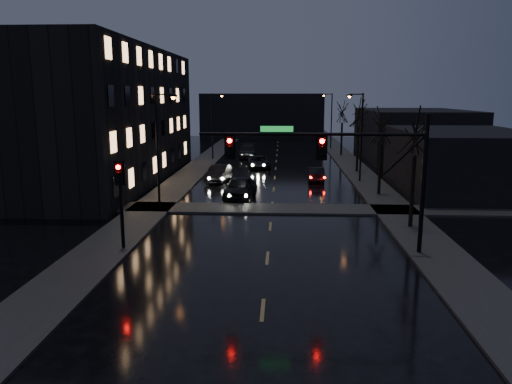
# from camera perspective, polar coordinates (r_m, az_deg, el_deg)

# --- Properties ---
(ground) EXTENTS (160.00, 160.00, 0.00)m
(ground) POSITION_cam_1_polar(r_m,az_deg,el_deg) (17.33, 0.50, -16.05)
(ground) COLOR black
(ground) RESTS_ON ground
(sidewalk_left) EXTENTS (3.00, 140.00, 0.12)m
(sidewalk_left) POSITION_cam_1_polar(r_m,az_deg,el_deg) (51.83, -7.24, 2.33)
(sidewalk_left) COLOR #2D2D2B
(sidewalk_left) RESTS_ON ground
(sidewalk_right) EXTENTS (3.00, 140.00, 0.12)m
(sidewalk_right) POSITION_cam_1_polar(r_m,az_deg,el_deg) (51.61, 11.69, 2.15)
(sidewalk_right) COLOR #2D2D2B
(sidewalk_right) RESTS_ON ground
(sidewalk_cross) EXTENTS (40.00, 3.00, 0.12)m
(sidewalk_cross) POSITION_cam_1_polar(r_m,az_deg,el_deg) (34.81, 1.82, -1.92)
(sidewalk_cross) COLOR #2D2D2B
(sidewalk_cross) RESTS_ON ground
(apartment_block) EXTENTS (12.00, 30.00, 12.00)m
(apartment_block) POSITION_cam_1_polar(r_m,az_deg,el_deg) (48.57, -17.90, 8.34)
(apartment_block) COLOR black
(apartment_block) RESTS_ON ground
(commercial_right_near) EXTENTS (10.00, 14.00, 5.00)m
(commercial_right_near) POSITION_cam_1_polar(r_m,az_deg,el_deg) (44.32, 22.56, 3.26)
(commercial_right_near) COLOR black
(commercial_right_near) RESTS_ON ground
(commercial_right_far) EXTENTS (12.00, 18.00, 6.00)m
(commercial_right_far) POSITION_cam_1_polar(r_m,az_deg,el_deg) (65.66, 17.49, 6.33)
(commercial_right_far) COLOR black
(commercial_right_far) RESTS_ON ground
(far_block) EXTENTS (22.00, 10.00, 8.00)m
(far_block) POSITION_cam_1_polar(r_m,az_deg,el_deg) (93.56, 0.75, 8.74)
(far_block) COLOR black
(far_block) RESTS_ON ground
(signal_mast) EXTENTS (11.11, 0.41, 7.00)m
(signal_mast) POSITION_cam_1_polar(r_m,az_deg,el_deg) (24.80, 10.38, 3.89)
(signal_mast) COLOR black
(signal_mast) RESTS_ON ground
(signal_pole_left) EXTENTS (0.35, 0.41, 4.53)m
(signal_pole_left) POSITION_cam_1_polar(r_m,az_deg,el_deg) (26.19, -15.22, -0.06)
(signal_pole_left) COLOR black
(signal_pole_left) RESTS_ON ground
(tree_near) EXTENTS (3.52, 3.52, 8.08)m
(tree_near) POSITION_cam_1_polar(r_m,az_deg,el_deg) (30.45, 17.86, 7.41)
(tree_near) COLOR black
(tree_near) RESTS_ON ground
(tree_mid_a) EXTENTS (3.30, 3.30, 7.58)m
(tree_mid_a) POSITION_cam_1_polar(r_m,az_deg,el_deg) (40.21, 14.21, 7.82)
(tree_mid_a) COLOR black
(tree_mid_a) RESTS_ON ground
(tree_mid_b) EXTENTS (3.74, 3.74, 8.59)m
(tree_mid_b) POSITION_cam_1_polar(r_m,az_deg,el_deg) (52.00, 11.71, 9.47)
(tree_mid_b) COLOR black
(tree_mid_b) RESTS_ON ground
(tree_far) EXTENTS (3.43, 3.43, 7.88)m
(tree_far) POSITION_cam_1_polar(r_m,az_deg,el_deg) (65.89, 9.86, 9.36)
(tree_far) COLOR black
(tree_far) RESTS_ON ground
(streetlight_l_near) EXTENTS (1.53, 0.28, 8.00)m
(streetlight_l_near) POSITION_cam_1_polar(r_m,az_deg,el_deg) (34.55, -10.88, 5.72)
(streetlight_l_near) COLOR black
(streetlight_l_near) RESTS_ON ground
(streetlight_l_far) EXTENTS (1.53, 0.28, 8.00)m
(streetlight_l_far) POSITION_cam_1_polar(r_m,az_deg,el_deg) (61.04, -4.83, 8.15)
(streetlight_l_far) COLOR black
(streetlight_l_far) RESTS_ON ground
(streetlight_r_mid) EXTENTS (1.53, 0.28, 8.00)m
(streetlight_r_mid) POSITION_cam_1_polar(r_m,az_deg,el_deg) (46.04, 11.71, 6.99)
(streetlight_r_mid) COLOR black
(streetlight_r_mid) RESTS_ON ground
(streetlight_r_far) EXTENTS (1.53, 0.28, 8.00)m
(streetlight_r_far) POSITION_cam_1_polar(r_m,az_deg,el_deg) (73.80, 8.46, 8.58)
(streetlight_r_far) COLOR black
(streetlight_r_far) RESTS_ON ground
(oncoming_car_a) EXTENTS (2.65, 5.17, 1.68)m
(oncoming_car_a) POSITION_cam_1_polar(r_m,az_deg,el_deg) (38.43, -1.82, 0.52)
(oncoming_car_a) COLOR black
(oncoming_car_a) RESTS_ON ground
(oncoming_car_b) EXTENTS (2.12, 4.72, 1.50)m
(oncoming_car_b) POSITION_cam_1_polar(r_m,az_deg,el_deg) (46.02, -4.26, 2.15)
(oncoming_car_b) COLOR black
(oncoming_car_b) RESTS_ON ground
(oncoming_car_c) EXTENTS (2.75, 4.98, 1.32)m
(oncoming_car_c) POSITION_cam_1_polar(r_m,az_deg,el_deg) (54.15, 0.35, 3.44)
(oncoming_car_c) COLOR black
(oncoming_car_c) RESTS_ON ground
(oncoming_car_d) EXTENTS (2.53, 5.67, 1.62)m
(oncoming_car_d) POSITION_cam_1_polar(r_m,az_deg,el_deg) (63.42, -0.94, 4.70)
(oncoming_car_d) COLOR black
(oncoming_car_d) RESTS_ON ground
(lead_car) EXTENTS (1.50, 4.08, 1.34)m
(lead_car) POSITION_cam_1_polar(r_m,az_deg,el_deg) (46.37, 6.87, 2.06)
(lead_car) COLOR black
(lead_car) RESTS_ON ground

